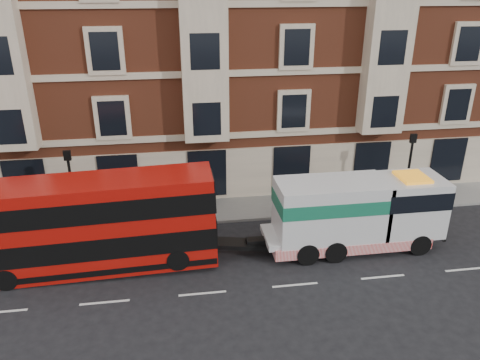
{
  "coord_description": "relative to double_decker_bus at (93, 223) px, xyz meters",
  "views": [
    {
      "loc": [
        -0.83,
        -16.21,
        12.13
      ],
      "look_at": [
        2.2,
        4.0,
        3.36
      ],
      "focal_mm": 35.0,
      "sensor_mm": 36.0,
      "label": 1
    }
  ],
  "objects": [
    {
      "name": "sidewalk",
      "position": [
        4.56,
        4.87,
        -2.22
      ],
      "size": [
        90.0,
        3.0,
        0.15
      ],
      "primitive_type": "cube",
      "color": "slate",
      "rests_on": "ground"
    },
    {
      "name": "ground",
      "position": [
        4.56,
        -2.63,
        -2.3
      ],
      "size": [
        120.0,
        120.0,
        0.0
      ],
      "primitive_type": "plane",
      "color": "black",
      "rests_on": "ground"
    },
    {
      "name": "victorian_terrace",
      "position": [
        5.06,
        12.37,
        7.77
      ],
      "size": [
        45.0,
        12.0,
        20.4
      ],
      "color": "brown",
      "rests_on": "ground"
    },
    {
      "name": "tow_truck",
      "position": [
        12.06,
        0.0,
        -0.4
      ],
      "size": [
        8.57,
        2.53,
        3.57
      ],
      "color": "silver",
      "rests_on": "ground"
    },
    {
      "name": "pedestrian",
      "position": [
        -4.61,
        3.52,
        -1.26
      ],
      "size": [
        0.78,
        0.71,
        1.78
      ],
      "primitive_type": "imported",
      "rotation": [
        0.0,
        0.0,
        -0.59
      ],
      "color": "#192333",
      "rests_on": "sidewalk"
    },
    {
      "name": "lamp_post_east",
      "position": [
        16.56,
        3.57,
        0.38
      ],
      "size": [
        0.35,
        0.15,
        4.35
      ],
      "color": "black",
      "rests_on": "sidewalk"
    },
    {
      "name": "lamp_post_west",
      "position": [
        -1.44,
        3.57,
        0.38
      ],
      "size": [
        0.35,
        0.15,
        4.35
      ],
      "color": "black",
      "rests_on": "sidewalk"
    },
    {
      "name": "double_decker_bus",
      "position": [
        0.0,
        0.0,
        0.0
      ],
      "size": [
        10.71,
        2.46,
        4.33
      ],
      "color": "#AA0F09",
      "rests_on": "ground"
    }
  ]
}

